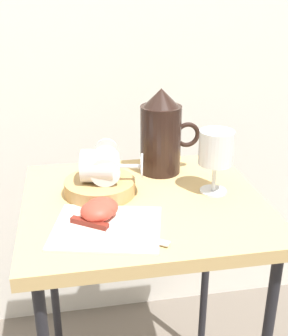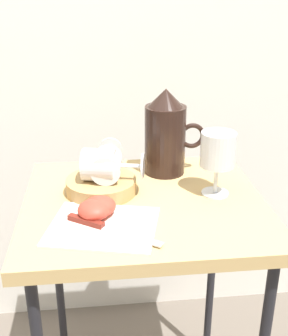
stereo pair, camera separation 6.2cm
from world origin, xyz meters
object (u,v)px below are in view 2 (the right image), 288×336
at_px(pitcher, 165,139).
at_px(apple_half_left, 99,206).
at_px(table, 144,228).
at_px(basket_tray, 101,186).
at_px(wine_glass_upright, 218,153).
at_px(knife, 100,226).
at_px(wine_glass_tipped_near, 107,164).
at_px(apple_half_right, 94,210).
at_px(wine_glass_tipped_far, 101,165).

relative_size(pitcher, apple_half_left, 3.16).
bearing_deg(table, basket_tray, 152.80).
bearing_deg(wine_glass_upright, knife, -154.32).
xyz_separation_m(pitcher, wine_glass_tipped_near, (-0.15, -0.10, -0.02)).
xyz_separation_m(apple_half_left, apple_half_right, (-0.01, -0.01, 0.00)).
bearing_deg(apple_half_left, wine_glass_tipped_far, 86.08).
relative_size(wine_glass_upright, wine_glass_tipped_near, 0.98).
height_order(wine_glass_tipped_far, knife, wine_glass_tipped_far).
bearing_deg(table, wine_glass_upright, 3.71).
relative_size(pitcher, wine_glass_upright, 1.45).
bearing_deg(wine_glass_upright, pitcher, 124.24).
bearing_deg(wine_glass_tipped_near, pitcher, 32.41).
bearing_deg(apple_half_right, table, 34.69).
bearing_deg(table, knife, -130.69).
bearing_deg(pitcher, wine_glass_tipped_far, -146.75).
xyz_separation_m(table, wine_glass_upright, (0.17, 0.01, 0.18)).
height_order(table, apple_half_right, apple_half_right).
bearing_deg(apple_half_left, basket_tray, 87.08).
bearing_deg(table, apple_half_left, -147.77).
relative_size(table, apple_half_right, 10.42).
distance_m(table, pitcher, 0.24).
bearing_deg(pitcher, wine_glass_tipped_near, -147.59).
distance_m(pitcher, wine_glass_upright, 0.17).
xyz_separation_m(basket_tray, apple_half_left, (-0.01, -0.12, 0.01)).
xyz_separation_m(table, knife, (-0.10, -0.12, 0.08)).
height_order(apple_half_left, knife, apple_half_left).
bearing_deg(apple_half_right, apple_half_left, 51.61).
xyz_separation_m(wine_glass_upright, knife, (-0.28, -0.13, -0.10)).
bearing_deg(wine_glass_upright, wine_glass_tipped_near, 169.68).
bearing_deg(wine_glass_tipped_near, apple_half_left, -99.95).
height_order(pitcher, apple_half_left, pitcher).
height_order(wine_glass_tipped_near, apple_half_left, wine_glass_tipped_near).
bearing_deg(wine_glass_tipped_far, wine_glass_upright, -7.20).
xyz_separation_m(table, apple_half_left, (-0.10, -0.07, 0.10)).
distance_m(basket_tray, knife, 0.17).
xyz_separation_m(basket_tray, knife, (-0.01, -0.17, -0.01)).
xyz_separation_m(basket_tray, wine_glass_tipped_near, (0.02, 0.01, 0.05)).
bearing_deg(wine_glass_tipped_near, wine_glass_tipped_far, -138.41).
xyz_separation_m(wine_glass_tipped_near, wine_glass_tipped_far, (-0.01, -0.01, 0.00)).
relative_size(table, pitcher, 3.29).
bearing_deg(apple_half_right, knife, -76.71).
relative_size(basket_tray, wine_glass_tipped_near, 1.06).
bearing_deg(knife, table, 49.31).
distance_m(wine_glass_tipped_far, apple_half_left, 0.12).
distance_m(basket_tray, wine_glass_tipped_far, 0.06).
distance_m(table, wine_glass_tipped_far, 0.18).
height_order(table, wine_glass_tipped_far, wine_glass_tipped_far).
distance_m(wine_glass_upright, knife, 0.32).
xyz_separation_m(table, wine_glass_tipped_near, (-0.08, 0.06, 0.14)).
relative_size(table, wine_glass_upright, 4.78).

